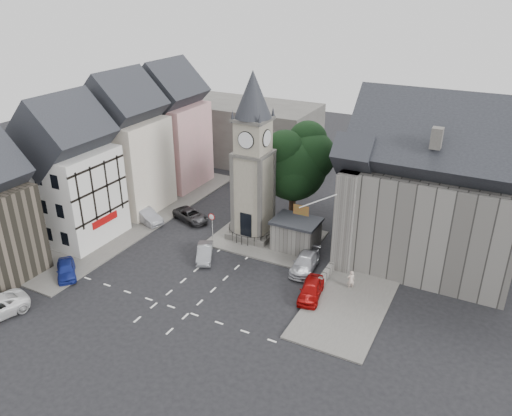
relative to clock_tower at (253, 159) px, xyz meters
The scene contains 23 objects.
ground 11.39m from the clock_tower, 90.00° to the right, with size 120.00×120.00×0.00m, color black.
pavement_west 15.00m from the clock_tower, behind, with size 6.00×30.00×0.14m, color #595651.
pavement_east 14.45m from the clock_tower, ahead, with size 6.00×26.00×0.14m, color #595651.
central_island 8.18m from the clock_tower, ahead, with size 10.00×8.00×0.16m, color #595651.
road_markings 15.74m from the clock_tower, 90.00° to the right, with size 20.00×8.00×0.01m, color silver.
clock_tower is the anchor object (origin of this frame).
stone_shelter 8.15m from the clock_tower, ahead, with size 4.30×3.30×3.08m.
town_tree 5.51m from the clock_tower, 68.23° to the left, with size 7.20×7.20×10.80m.
warning_sign_post 7.34m from the clock_tower, 141.37° to the right, with size 0.70×0.19×2.85m.
terrace_pink 17.51m from the clock_tower, 152.68° to the left, with size 8.10×7.60×12.80m.
terrace_cream 15.58m from the clock_tower, behind, with size 8.10×7.60×12.80m.
terrace_tudor 17.55m from the clock_tower, 152.73° to the right, with size 8.10×7.60×12.00m.
backdrop_west 23.69m from the clock_tower, 120.95° to the left, with size 20.00×10.00×8.00m, color #4C4944.
east_building 15.99m from the clock_tower, 10.92° to the left, with size 14.40×11.40×12.60m.
east_boundary_wall 12.15m from the clock_tower, 12.32° to the left, with size 0.40×16.00×0.90m, color #55534F.
flagpole 9.01m from the clock_tower, 26.52° to the right, with size 3.68×0.10×2.74m.
car_west_blue 19.23m from the clock_tower, 127.82° to the right, with size 1.52×3.78×1.29m, color navy.
car_west_silver 13.88m from the clock_tower, 168.13° to the right, with size 1.56×4.47×1.47m, color gray.
car_west_grey 10.61m from the clock_tower, behind, with size 2.03×4.40×1.22m, color #2B2A2D.
car_island_silver 9.77m from the clock_tower, 107.28° to the right, with size 1.33×3.81×1.25m, color gray.
car_island_east 10.79m from the clock_tower, 26.51° to the right, with size 1.91×4.70×1.36m, color #A4A5AC.
car_east_red 13.74m from the clock_tower, 38.59° to the right, with size 1.65×4.11×1.40m, color #980908.
pedestrian 14.35m from the clock_tower, 21.68° to the right, with size 0.62×0.41×1.70m, color beige.
Camera 1 is at (20.59, -31.06, 23.40)m, focal length 35.00 mm.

